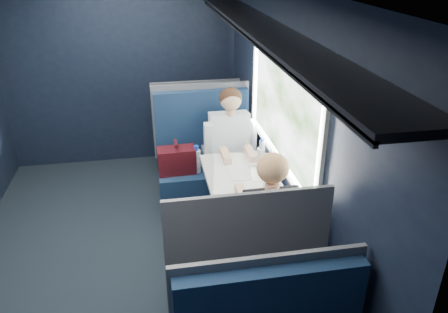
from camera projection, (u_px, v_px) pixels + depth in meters
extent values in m
cube|color=black|center=(127.00, 259.00, 3.96)|extent=(2.80, 4.20, 0.01)
cube|color=black|center=(288.00, 130.00, 3.69)|extent=(0.10, 4.20, 2.30)
cube|color=black|center=(121.00, 72.00, 5.36)|extent=(2.80, 0.10, 2.30)
cube|color=beige|center=(284.00, 61.00, 3.42)|extent=(0.03, 1.84, 0.07)
cube|color=beige|center=(278.00, 158.00, 3.79)|extent=(0.03, 1.84, 0.07)
cube|color=beige|center=(321.00, 158.00, 2.82)|extent=(0.03, 0.07, 0.78)
cube|color=beige|center=(255.00, 82.00, 4.39)|extent=(0.03, 0.07, 0.78)
cube|color=black|center=(266.00, 31.00, 3.29)|extent=(0.36, 4.10, 0.04)
cube|color=black|center=(244.00, 34.00, 3.27)|extent=(0.02, 4.10, 0.03)
cube|color=red|center=(286.00, 42.00, 3.35)|extent=(0.01, 0.10, 0.12)
cylinder|color=#54565E|center=(222.00, 216.00, 3.95)|extent=(0.08, 0.08, 0.70)
cube|color=#B5B4B0|center=(242.00, 179.00, 3.81)|extent=(0.62, 1.00, 0.04)
cube|color=#0D1E3B|center=(207.00, 186.00, 4.69)|extent=(1.00, 0.50, 0.45)
cube|color=#0D1E3B|center=(202.00, 124.00, 4.69)|extent=(1.00, 0.10, 0.75)
cube|color=#54565E|center=(201.00, 120.00, 4.73)|extent=(1.04, 0.03, 0.82)
cube|color=#54565E|center=(207.00, 161.00, 4.50)|extent=(0.06, 0.40, 0.20)
cube|color=#440E15|center=(177.00, 160.00, 4.44)|extent=(0.39, 0.21, 0.27)
cylinder|color=#440E15|center=(176.00, 143.00, 4.36)|extent=(0.04, 0.16, 0.03)
cylinder|color=silver|center=(197.00, 161.00, 4.46)|extent=(0.09, 0.09, 0.24)
cylinder|color=#1837B6|center=(196.00, 148.00, 4.39)|extent=(0.05, 0.05, 0.05)
cube|color=#0D1E3B|center=(236.00, 287.00, 3.31)|extent=(1.00, 0.50, 0.45)
cube|color=#0D1E3B|center=(246.00, 248.00, 2.78)|extent=(1.00, 0.10, 0.75)
cube|color=#54565E|center=(248.00, 250.00, 2.72)|extent=(1.04, 0.03, 0.82)
cube|color=#54565E|center=(235.00, 248.00, 3.21)|extent=(0.06, 0.40, 0.20)
cube|color=#0D1E3B|center=(195.00, 145.00, 5.66)|extent=(1.00, 0.40, 0.45)
cube|color=#0D1E3B|center=(196.00, 111.00, 5.21)|extent=(1.00, 0.10, 0.66)
cube|color=#54565E|center=(196.00, 111.00, 5.15)|extent=(1.04, 0.03, 0.72)
cube|color=#54565E|center=(267.00, 309.00, 2.34)|extent=(1.04, 0.03, 0.72)
cube|color=black|center=(232.00, 165.00, 4.47)|extent=(0.36, 0.44, 0.16)
cube|color=black|center=(236.00, 201.00, 4.43)|extent=(0.32, 0.12, 0.45)
cube|color=white|center=(229.00, 137.00, 4.50)|extent=(0.40, 0.29, 0.53)
cylinder|color=#D8A88C|center=(230.00, 112.00, 4.34)|extent=(0.10, 0.10, 0.06)
sphere|color=#D8A88C|center=(231.00, 100.00, 4.27)|extent=(0.21, 0.21, 0.21)
sphere|color=#382114|center=(230.00, 98.00, 4.27)|extent=(0.22, 0.22, 0.22)
cube|color=white|center=(209.00, 140.00, 4.43)|extent=(0.09, 0.12, 0.34)
cube|color=white|center=(251.00, 137.00, 4.50)|extent=(0.09, 0.12, 0.34)
cube|color=black|center=(264.00, 240.00, 3.34)|extent=(0.36, 0.44, 0.16)
cube|color=black|center=(257.00, 255.00, 3.65)|extent=(0.32, 0.12, 0.45)
cube|color=black|center=(272.00, 224.00, 3.09)|extent=(0.40, 0.29, 0.53)
cylinder|color=#D8A88C|center=(272.00, 187.00, 3.00)|extent=(0.10, 0.10, 0.06)
sphere|color=#D8A88C|center=(272.00, 169.00, 2.96)|extent=(0.21, 0.21, 0.21)
sphere|color=tan|center=(273.00, 168.00, 2.94)|extent=(0.22, 0.22, 0.22)
cube|color=black|center=(240.00, 224.00, 3.09)|extent=(0.09, 0.12, 0.34)
cube|color=black|center=(300.00, 218.00, 3.16)|extent=(0.09, 0.12, 0.34)
cube|color=tan|center=(275.00, 215.00, 2.98)|extent=(0.26, 0.07, 0.36)
cube|color=white|center=(244.00, 172.00, 3.87)|extent=(0.65, 0.85, 0.01)
cube|color=silver|center=(263.00, 173.00, 3.85)|extent=(0.25, 0.31, 0.01)
cube|color=silver|center=(275.00, 161.00, 3.82)|extent=(0.04, 0.29, 0.20)
cube|color=black|center=(274.00, 161.00, 3.82)|extent=(0.03, 0.25, 0.16)
cylinder|color=silver|center=(262.00, 149.00, 4.12)|extent=(0.06, 0.06, 0.16)
cylinder|color=#1837B6|center=(263.00, 139.00, 4.08)|extent=(0.03, 0.03, 0.04)
cylinder|color=white|center=(261.00, 153.00, 4.13)|extent=(0.07, 0.07, 0.09)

